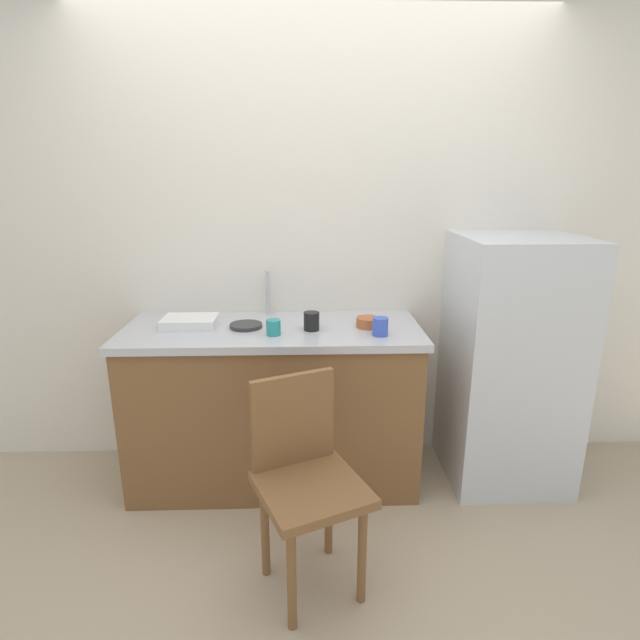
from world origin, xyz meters
TOP-DOWN VIEW (x-y plane):
  - ground_plane at (0.00, 0.00)m, footprint 8.00×8.00m
  - back_wall at (0.00, 1.00)m, footprint 4.80×0.10m
  - cabinet_base at (-0.24, 0.65)m, footprint 1.52×0.60m
  - countertop at (-0.24, 0.65)m, footprint 1.56×0.64m
  - faucet at (-0.27, 0.90)m, footprint 0.02×0.02m
  - refrigerator at (1.05, 0.65)m, footprint 0.62×0.61m
  - chair at (-0.07, -0.11)m, footprint 0.53×0.53m
  - dish_tray at (-0.67, 0.67)m, footprint 0.28×0.20m
  - terracotta_bowl at (0.26, 0.63)m, footprint 0.12×0.12m
  - hotplate at (-0.38, 0.64)m, footprint 0.17×0.17m
  - cup_blue at (0.31, 0.49)m, footprint 0.08×0.08m
  - cup_teal at (-0.22, 0.51)m, footprint 0.07×0.07m
  - cup_black at (-0.03, 0.59)m, footprint 0.08×0.08m

SIDE VIEW (x-z plane):
  - ground_plane at x=0.00m, z-range 0.00..0.00m
  - cabinet_base at x=-0.24m, z-range 0.00..0.85m
  - chair at x=-0.07m, z-range 0.05..0.94m
  - refrigerator at x=1.05m, z-range 0.00..1.36m
  - countertop at x=-0.24m, z-range 0.85..0.89m
  - hotplate at x=-0.38m, z-range 0.89..0.91m
  - dish_tray at x=-0.67m, z-range 0.89..0.94m
  - terracotta_bowl at x=0.26m, z-range 0.89..0.95m
  - cup_teal at x=-0.22m, z-range 0.89..0.97m
  - cup_blue at x=0.31m, z-range 0.89..0.98m
  - cup_black at x=-0.03m, z-range 0.89..0.99m
  - faucet at x=-0.27m, z-range 0.89..1.15m
  - back_wall at x=0.00m, z-range 0.00..2.51m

